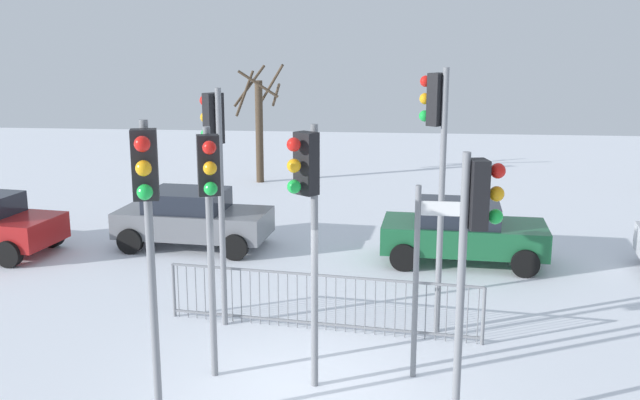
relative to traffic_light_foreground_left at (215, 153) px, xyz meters
name	(u,v)px	position (x,y,z in m)	size (l,w,h in m)	color
ground_plane	(308,389)	(1.95, -2.49, -3.22)	(60.00, 60.00, 0.00)	white
traffic_light_foreground_left	(215,153)	(0.00, 0.00, 0.00)	(0.47, 0.46, 4.40)	slate
traffic_light_mid_right	(437,142)	(3.92, 0.05, 0.26)	(0.48, 0.45, 4.76)	slate
traffic_light_foreground_right	(307,200)	(1.95, -2.47, -0.25)	(0.45, 0.48, 4.06)	slate
traffic_light_mid_left	(475,231)	(4.25, -3.40, -0.40)	(0.56, 0.36, 3.86)	slate
traffic_light_rear_left	(147,209)	(0.06, -3.86, -0.11)	(0.37, 0.56, 4.25)	slate
traffic_light_rear_right	(210,199)	(0.47, -2.30, -0.31)	(0.37, 0.55, 3.97)	slate
direction_sign_post	(420,272)	(3.63, -1.89, -1.49)	(0.79, 0.09, 3.10)	slate
pedestrian_guard_railing	(321,301)	(1.93, -0.18, -2.67)	(5.80, 0.81, 1.07)	slate
car_grey_mid	(192,218)	(-1.86, 4.84, -2.46)	(3.94, 2.21, 1.47)	slate
car_green_far	(462,231)	(4.83, 4.21, -2.46)	(3.91, 2.15, 1.47)	#195933
bare_tree_left	(259,122)	(-1.67, 13.32, -1.02)	(1.89, 1.80, 4.27)	#473828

